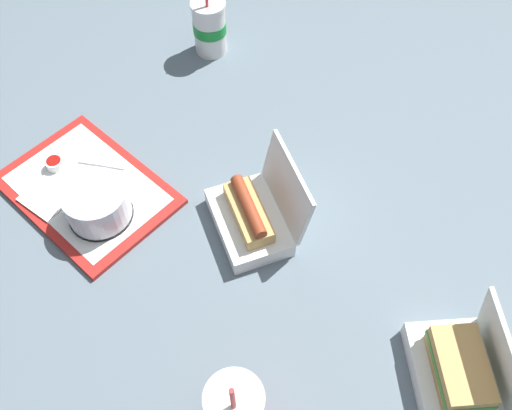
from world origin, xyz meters
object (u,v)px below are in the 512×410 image
clamshell_hotdog_center (253,215)px  clamshell_sandwich_left (459,373)px  food_tray (87,190)px  soda_cup_center (210,27)px  ketchup_cup (55,164)px  cake_container (97,205)px  plastic_fork (102,164)px

clamshell_hotdog_center → clamshell_sandwich_left: (0.49, 0.03, 0.00)m
food_tray → soda_cup_center: (-0.17, 0.51, 0.07)m
clamshell_sandwich_left → ketchup_cup: bearing=-164.3°
soda_cup_center → cake_container: bearing=-64.7°
plastic_fork → clamshell_hotdog_center: bearing=-13.5°
cake_container → soda_cup_center: (-0.25, 0.52, 0.02)m
cake_container → clamshell_hotdog_center: clamshell_hotdog_center is taller
food_tray → cake_container: size_ratio=2.83×
clamshell_sandwich_left → soda_cup_center: (-0.97, 0.27, 0.03)m
food_tray → clamshell_sandwich_left: 0.84m
food_tray → soda_cup_center: bearing=108.2°
food_tray → clamshell_hotdog_center: size_ratio=1.58×
ketchup_cup → food_tray: bearing=9.3°
ketchup_cup → soda_cup_center: bearing=97.7°
ketchup_cup → clamshell_hotdog_center: size_ratio=0.16×
clamshell_hotdog_center → soda_cup_center: (-0.48, 0.30, 0.03)m
food_tray → cake_container: (0.08, -0.02, 0.05)m
clamshell_sandwich_left → soda_cup_center: bearing=164.5°
food_tray → plastic_fork: bearing=116.6°
clamshell_hotdog_center → clamshell_sandwich_left: 0.49m
clamshell_hotdog_center → soda_cup_center: size_ratio=1.19×
cake_container → clamshell_hotdog_center: bearing=43.1°
plastic_fork → clamshell_hotdog_center: (0.35, 0.14, 0.03)m
food_tray → plastic_fork: size_ratio=3.52×
cake_container → clamshell_hotdog_center: (0.24, 0.22, -0.01)m
soda_cup_center → clamshell_sandwich_left: bearing=-15.5°
food_tray → ketchup_cup: bearing=-170.7°
cake_container → ketchup_cup: 0.18m
ketchup_cup → soda_cup_center: size_ratio=0.19×
food_tray → clamshell_hotdog_center: 0.38m
plastic_fork → soda_cup_center: size_ratio=0.53×
cake_container → ketchup_cup: size_ratio=3.42×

